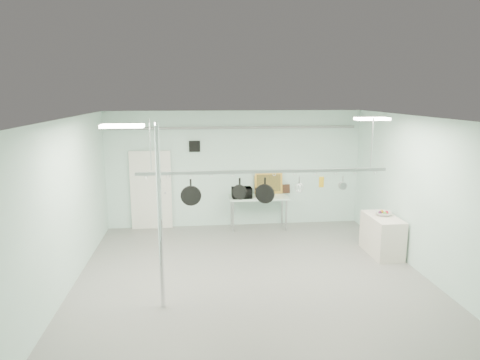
{
  "coord_description": "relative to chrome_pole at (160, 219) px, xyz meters",
  "views": [
    {
      "loc": [
        -1.1,
        -7.57,
        3.66
      ],
      "look_at": [
        -0.18,
        1.0,
        1.9
      ],
      "focal_mm": 32.0,
      "sensor_mm": 36.0,
      "label": 1
    }
  ],
  "objects": [
    {
      "name": "light_panel_right",
      "position": [
        4.1,
        1.2,
        1.56
      ],
      "size": [
        0.65,
        0.3,
        0.05
      ],
      "primitive_type": "cube",
      "color": "white",
      "rests_on": "ceiling"
    },
    {
      "name": "light_panel_left",
      "position": [
        -0.5,
        -0.2,
        1.56
      ],
      "size": [
        0.65,
        0.3,
        0.05
      ],
      "primitive_type": "cube",
      "color": "white",
      "rests_on": "ceiling"
    },
    {
      "name": "back_wall",
      "position": [
        1.7,
        4.59,
        0.0
      ],
      "size": [
        7.0,
        0.02,
        3.2
      ],
      "primitive_type": "cube",
      "color": "silver",
      "rests_on": "floor"
    },
    {
      "name": "door",
      "position": [
        -0.6,
        4.54,
        -0.55
      ],
      "size": [
        1.1,
        0.1,
        2.2
      ],
      "primitive_type": "cube",
      "color": "silver",
      "rests_on": "floor"
    },
    {
      "name": "side_cabinet",
      "position": [
        4.85,
        2.0,
        -1.15
      ],
      "size": [
        0.6,
        1.2,
        0.9
      ],
      "primitive_type": "cube",
      "color": "beige",
      "rests_on": "floor"
    },
    {
      "name": "pot_rack",
      "position": [
        1.9,
        0.9,
        0.63
      ],
      "size": [
        4.8,
        0.06,
        1.0
      ],
      "color": "#B7B7BC",
      "rests_on": "ceiling"
    },
    {
      "name": "skillet_mid",
      "position": [
        1.44,
        0.9,
        0.28
      ],
      "size": [
        0.28,
        0.19,
        0.41
      ],
      "primitive_type": null,
      "rotation": [
        0.0,
        0.0,
        -0.5
      ],
      "color": "black",
      "rests_on": "pot_rack"
    },
    {
      "name": "skillet_left",
      "position": [
        0.51,
        0.9,
        0.23
      ],
      "size": [
        0.39,
        0.06,
        0.51
      ],
      "primitive_type": null,
      "rotation": [
        0.0,
        0.0,
        0.01
      ],
      "color": "black",
      "rests_on": "pot_rack"
    },
    {
      "name": "painting_large",
      "position": [
        2.62,
        4.5,
        -0.41
      ],
      "size": [
        0.78,
        0.14,
        0.58
      ],
      "primitive_type": "cube",
      "rotation": [
        -0.14,
        0.0,
        -0.01
      ],
      "color": "gold",
      "rests_on": "prep_table"
    },
    {
      "name": "skillet_right",
      "position": [
        1.92,
        0.9,
        0.23
      ],
      "size": [
        0.37,
        0.2,
        0.51
      ],
      "primitive_type": null,
      "rotation": [
        0.0,
        0.0,
        -0.39
      ],
      "color": "black",
      "rests_on": "pot_rack"
    },
    {
      "name": "whisk",
      "position": [
        2.59,
        0.9,
        0.32
      ],
      "size": [
        0.21,
        0.21,
        0.34
      ],
      "primitive_type": null,
      "rotation": [
        0.0,
        0.0,
        -0.29
      ],
      "color": "#B6B7BB",
      "rests_on": "pot_rack"
    },
    {
      "name": "prep_table",
      "position": [
        2.3,
        4.2,
        -0.77
      ],
      "size": [
        1.6,
        0.7,
        0.91
      ],
      "color": "silver",
      "rests_on": "floor"
    },
    {
      "name": "saucepan",
      "position": [
        3.46,
        0.9,
        0.34
      ],
      "size": [
        0.17,
        0.14,
        0.28
      ],
      "primitive_type": null,
      "rotation": [
        0.0,
        0.0,
        -0.3
      ],
      "color": "silver",
      "rests_on": "pot_rack"
    },
    {
      "name": "conduit_pipe",
      "position": [
        1.7,
        4.5,
        1.15
      ],
      "size": [
        6.6,
        0.07,
        0.07
      ],
      "primitive_type": "cylinder",
      "rotation": [
        0.0,
        1.57,
        0.0
      ],
      "color": "gray",
      "rests_on": "back_wall"
    },
    {
      "name": "ceiling",
      "position": [
        1.7,
        0.6,
        1.59
      ],
      "size": [
        7.0,
        8.0,
        0.02
      ],
      "primitive_type": "cube",
      "color": "silver",
      "rests_on": "back_wall"
    },
    {
      "name": "floor",
      "position": [
        1.7,
        0.6,
        -1.6
      ],
      "size": [
        8.0,
        8.0,
        0.0
      ],
      "primitive_type": "plane",
      "color": "gray",
      "rests_on": "ground"
    },
    {
      "name": "right_wall",
      "position": [
        5.19,
        0.6,
        0.0
      ],
      "size": [
        0.02,
        8.0,
        3.2
      ],
      "primitive_type": "cube",
      "color": "silver",
      "rests_on": "floor"
    },
    {
      "name": "coffee_canister",
      "position": [
        2.28,
        4.03,
        -0.58
      ],
      "size": [
        0.24,
        0.24,
        0.23
      ],
      "primitive_type": "cylinder",
      "rotation": [
        0.0,
        0.0,
        -0.31
      ],
      "color": "white",
      "rests_on": "prep_table"
    },
    {
      "name": "fruit_cluster",
      "position": [
        4.88,
        2.08,
        -0.62
      ],
      "size": [
        0.24,
        0.24,
        0.09
      ],
      "primitive_type": null,
      "color": "#B71022",
      "rests_on": "fruit_bowl"
    },
    {
      "name": "grater",
      "position": [
        3.03,
        0.9,
        0.37
      ],
      "size": [
        0.09,
        0.02,
        0.23
      ],
      "primitive_type": null,
      "rotation": [
        0.0,
        0.0,
        0.05
      ],
      "color": "gold",
      "rests_on": "pot_rack"
    },
    {
      "name": "fruit_bowl",
      "position": [
        4.88,
        2.08,
        -0.66
      ],
      "size": [
        0.46,
        0.46,
        0.09
      ],
      "primitive_type": "imported",
      "rotation": [
        0.0,
        0.0,
        -0.34
      ],
      "color": "silver",
      "rests_on": "side_cabinet"
    },
    {
      "name": "painting_small",
      "position": [
        3.08,
        4.5,
        -0.57
      ],
      "size": [
        0.3,
        0.09,
        0.25
      ],
      "primitive_type": "cube",
      "rotation": [
        -0.17,
        0.0,
        0.02
      ],
      "color": "#311C11",
      "rests_on": "prep_table"
    },
    {
      "name": "wall_vent",
      "position": [
        0.6,
        4.57,
        0.65
      ],
      "size": [
        0.3,
        0.04,
        0.3
      ],
      "primitive_type": "cube",
      "color": "black",
      "rests_on": "back_wall"
    },
    {
      "name": "microwave",
      "position": [
        1.83,
        4.08,
        -0.55
      ],
      "size": [
        0.54,
        0.39,
        0.29
      ],
      "primitive_type": "imported",
      "rotation": [
        0.0,
        0.0,
        3.21
      ],
      "color": "black",
      "rests_on": "prep_table"
    },
    {
      "name": "chrome_pole",
      "position": [
        0.0,
        0.0,
        0.0
      ],
      "size": [
        0.08,
        0.08,
        3.2
      ],
      "primitive_type": "cylinder",
      "color": "silver",
      "rests_on": "floor"
    }
  ]
}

